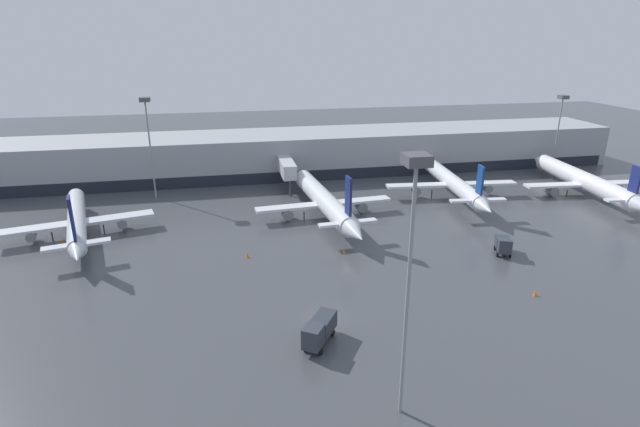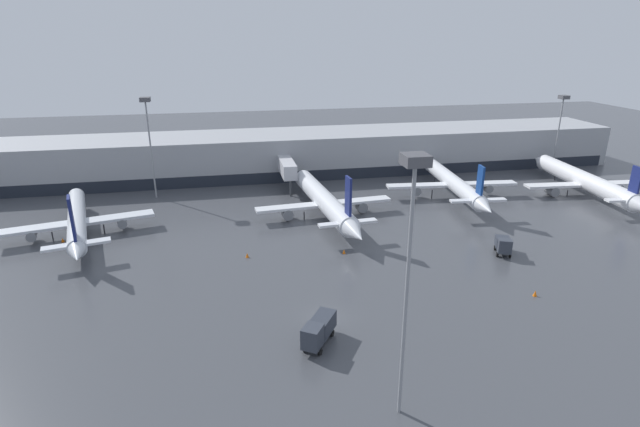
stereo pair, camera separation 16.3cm
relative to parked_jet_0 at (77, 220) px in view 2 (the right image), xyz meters
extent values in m
plane|color=#424449|center=(32.76, -30.90, -2.66)|extent=(320.00, 320.00, 0.00)
cube|color=#9EA0A5|center=(32.76, 31.10, 1.84)|extent=(160.00, 16.00, 9.00)
cube|color=#1E232D|center=(32.76, 23.05, -1.46)|extent=(156.80, 0.10, 2.40)
cube|color=#BCBCC1|center=(35.26, 18.10, 1.94)|extent=(2.60, 10.00, 2.80)
cylinder|color=#3F4247|center=(35.26, 13.70, -1.06)|extent=(0.44, 0.44, 3.20)
cylinder|color=silver|center=(-0.19, 0.79, 0.03)|extent=(8.53, 25.79, 2.61)
cone|color=silver|center=(-3.51, 14.78, 0.03)|extent=(3.08, 3.37, 2.48)
cone|color=silver|center=(3.26, -13.71, 0.03)|extent=(3.19, 4.36, 2.35)
cube|color=silver|center=(-0.04, 0.16, -0.49)|extent=(22.71, 7.94, 0.44)
cube|color=silver|center=(2.56, -10.80, 0.29)|extent=(8.75, 3.50, 0.35)
cube|color=navy|center=(2.56, -10.80, 3.94)|extent=(0.93, 2.51, 6.26)
cylinder|color=slate|center=(-6.22, -1.31, -1.28)|extent=(2.10, 3.30, 1.44)
cylinder|color=slate|center=(6.14, 1.63, -1.28)|extent=(2.10, 3.30, 1.44)
cylinder|color=#2D2D33|center=(-2.13, 8.98, -1.90)|extent=(0.20, 0.20, 1.52)
cylinder|color=#2D2D33|center=(-3.42, -1.31, -1.90)|extent=(0.20, 0.20, 1.52)
cylinder|color=#2D2D33|center=(3.64, 0.37, -1.90)|extent=(0.20, 0.20, 1.52)
cylinder|color=silver|center=(65.61, 7.73, 0.42)|extent=(5.47, 28.38, 2.85)
cone|color=silver|center=(67.08, 23.35, 0.42)|extent=(2.99, 3.37, 2.71)
cone|color=silver|center=(64.10, -8.45, 0.42)|extent=(2.95, 4.49, 2.56)
cube|color=silver|center=(65.55, 7.03, -0.15)|extent=(25.38, 4.71, 0.44)
cube|color=silver|center=(64.40, -5.20, 0.70)|extent=(9.68, 2.21, 0.35)
cube|color=navy|center=(64.40, -5.20, 3.96)|extent=(0.56, 2.15, 5.38)
cylinder|color=slate|center=(58.50, 7.69, -1.01)|extent=(1.80, 2.73, 1.57)
cylinder|color=slate|center=(72.59, 6.37, -1.01)|extent=(1.80, 2.73, 1.57)
cylinder|color=#2D2D33|center=(66.47, 16.87, -1.76)|extent=(0.20, 0.20, 1.80)
cylinder|color=#2D2D33|center=(61.46, 6.71, -1.76)|extent=(0.20, 0.20, 1.80)
cylinder|color=#2D2D33|center=(69.51, 5.95, -1.76)|extent=(0.20, 0.20, 1.80)
cylinder|color=silver|center=(39.31, 2.10, 0.18)|extent=(5.63, 27.96, 3.30)
cone|color=silver|center=(37.99, 17.75, 0.18)|extent=(3.43, 3.89, 3.14)
cone|color=silver|center=(40.69, -14.21, 0.18)|extent=(3.38, 5.19, 2.97)
cube|color=silver|center=(39.37, 1.41, -0.48)|extent=(23.91, 4.35, 0.44)
cube|color=silver|center=(40.39, -10.63, 0.51)|extent=(9.12, 2.08, 0.35)
cube|color=navy|center=(40.39, -10.63, 4.38)|extent=(0.54, 2.14, 6.43)
cylinder|color=slate|center=(32.73, 0.85, -1.48)|extent=(2.03, 2.73, 1.82)
cylinder|color=slate|center=(46.01, 1.97, -1.48)|extent=(2.03, 2.73, 1.82)
cylinder|color=#2D2D33|center=(38.55, 11.10, -1.99)|extent=(0.20, 0.20, 1.35)
cylinder|color=#2D2D33|center=(35.63, 0.40, -1.99)|extent=(0.20, 0.20, 1.35)
cylinder|color=#2D2D33|center=(43.22, 1.04, -1.99)|extent=(0.20, 0.20, 1.35)
cylinder|color=white|center=(91.86, 4.12, 0.07)|extent=(5.83, 29.29, 3.36)
cone|color=white|center=(93.26, 20.46, 0.07)|extent=(3.49, 3.95, 3.19)
cube|color=white|center=(91.80, 3.40, -0.60)|extent=(24.12, 4.55, 0.44)
cube|color=white|center=(90.72, -9.22, 0.41)|extent=(9.20, 2.18, 0.35)
cube|color=navy|center=(90.72, -9.22, 3.63)|extent=(0.55, 2.29, 5.11)
cylinder|color=slate|center=(85.11, 3.97, -1.62)|extent=(2.07, 2.92, 1.85)
cylinder|color=slate|center=(98.49, 2.82, -1.62)|extent=(2.07, 2.92, 1.85)
cylinder|color=#2D2D33|center=(92.67, 13.55, -2.05)|extent=(0.20, 0.20, 1.22)
cylinder|color=#2D2D33|center=(87.91, 3.00, -2.05)|extent=(0.20, 0.20, 1.22)
cylinder|color=#2D2D33|center=(95.56, 2.34, -2.05)|extent=(0.20, 0.20, 1.22)
cube|color=#2D333D|center=(61.48, -18.28, -1.23)|extent=(2.65, 2.92, 1.46)
cube|color=#333842|center=(60.75, -20.06, -0.98)|extent=(2.22, 2.03, 1.96)
cylinder|color=black|center=(61.52, -20.44, -2.31)|extent=(0.50, 0.74, 0.70)
cylinder|color=black|center=(59.94, -19.79, -2.31)|extent=(0.50, 0.74, 0.70)
cylinder|color=black|center=(62.43, -18.21, -2.31)|extent=(0.50, 0.74, 0.70)
cylinder|color=black|center=(60.85, -17.57, -2.31)|extent=(0.50, 0.74, 0.70)
cube|color=#2D333D|center=(31.62, -34.47, -1.03)|extent=(3.40, 3.87, 1.87)
cube|color=#333842|center=(30.12, -36.78, -0.87)|extent=(2.61, 2.71, 2.19)
cylinder|color=black|center=(30.77, -37.30, -2.31)|extent=(0.59, 0.72, 0.70)
cylinder|color=black|center=(29.38, -36.40, -2.31)|extent=(0.59, 0.72, 0.70)
cylinder|color=black|center=(32.65, -34.41, -2.31)|extent=(0.59, 0.72, 0.70)
cylinder|color=black|center=(31.25, -33.51, -2.31)|extent=(0.59, 0.72, 0.70)
cone|color=orange|center=(-1.92, -1.87, -2.34)|extent=(0.49, 0.49, 0.64)
cone|color=orange|center=(58.46, -31.00, -2.30)|extent=(0.49, 0.49, 0.73)
cone|color=orange|center=(38.90, -14.46, -2.36)|extent=(0.45, 0.45, 0.61)
cone|color=orange|center=(25.17, -13.03, -2.32)|extent=(0.47, 0.47, 0.68)
cylinder|color=gray|center=(9.70, 18.13, 6.43)|extent=(0.30, 0.30, 18.18)
cube|color=#4C4C51|center=(9.70, 18.13, 15.92)|extent=(1.80, 1.80, 0.80)
cylinder|color=gray|center=(35.68, -46.28, 7.92)|extent=(0.30, 0.30, 21.17)
cube|color=#4C4C51|center=(35.68, -46.28, 18.91)|extent=(1.80, 1.80, 0.80)
cylinder|color=gray|center=(96.85, 20.36, 5.49)|extent=(0.30, 0.30, 16.29)
cube|color=#4C4C51|center=(96.85, 20.36, 14.03)|extent=(1.80, 1.80, 0.80)
camera|label=1|loc=(22.40, -77.88, 27.12)|focal=28.00mm
camera|label=2|loc=(22.56, -77.91, 27.12)|focal=28.00mm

